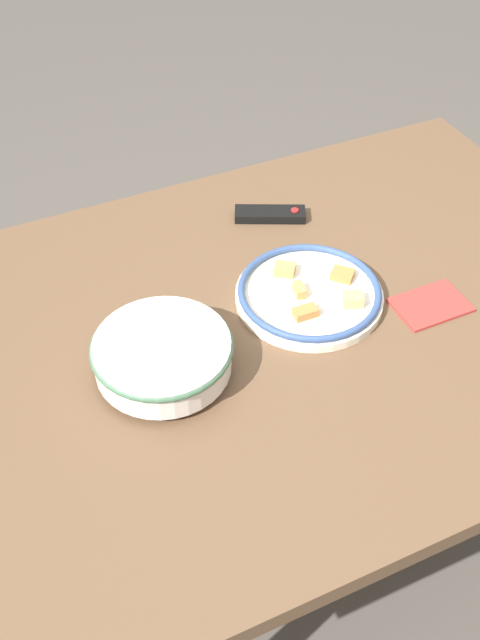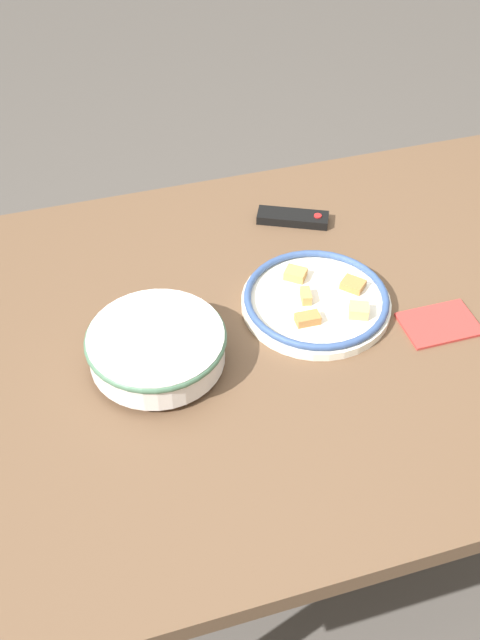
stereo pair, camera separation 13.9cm
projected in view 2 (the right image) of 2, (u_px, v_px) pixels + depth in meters
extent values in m
plane|color=#4C4742|center=(283.00, 528.00, 1.97)|extent=(8.00, 8.00, 0.00)
cube|color=brown|center=(298.00, 329.00, 1.45)|extent=(1.42, 1.03, 0.04)
cylinder|color=brown|center=(447.00, 273.00, 2.16)|extent=(0.06, 0.06, 0.72)
cylinder|color=silver|center=(158.00, 361.00, 1.36)|extent=(0.11, 0.11, 0.01)
cylinder|color=silver|center=(157.00, 347.00, 1.33)|extent=(0.24, 0.24, 0.06)
cylinder|color=#C67A33|center=(157.00, 349.00, 1.34)|extent=(0.22, 0.22, 0.05)
torus|color=#42664C|center=(156.00, 338.00, 1.32)|extent=(0.25, 0.25, 0.01)
cylinder|color=silver|center=(316.00, 303.00, 1.46)|extent=(0.29, 0.29, 0.02)
torus|color=#334C7F|center=(316.00, 297.00, 1.45)|extent=(0.28, 0.28, 0.01)
cube|color=#B2753D|center=(308.00, 319.00, 1.41)|extent=(0.05, 0.03, 0.02)
cube|color=tan|center=(306.00, 296.00, 1.45)|extent=(0.03, 0.04, 0.02)
cube|color=tan|center=(359.00, 310.00, 1.42)|extent=(0.05, 0.04, 0.02)
cube|color=#B2753D|center=(353.00, 285.00, 1.48)|extent=(0.06, 0.06, 0.02)
cube|color=tan|center=(295.00, 274.00, 1.50)|extent=(0.05, 0.05, 0.02)
cube|color=black|center=(293.00, 218.00, 1.66)|extent=(0.16, 0.11, 0.02)
cylinder|color=red|center=(318.00, 216.00, 1.65)|extent=(0.02, 0.02, 0.00)
cube|color=#B2332D|center=(439.00, 324.00, 1.43)|extent=(0.14, 0.10, 0.01)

